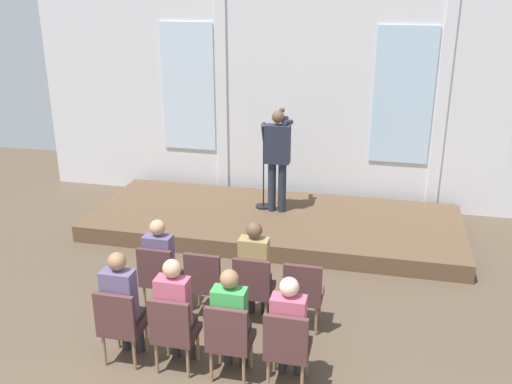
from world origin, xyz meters
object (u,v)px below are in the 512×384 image
at_px(chair_r0_c2, 253,286).
at_px(chair_r1_c0, 120,322).
at_px(mic_stand, 263,189).
at_px(chair_r0_c3, 303,291).
at_px(audience_r1_c0, 122,301).
at_px(audience_r1_c2, 231,317).
at_px(audience_r1_c3, 289,325).
at_px(chair_r1_c1, 174,329).
at_px(chair_r0_c1, 205,280).
at_px(audience_r0_c2, 255,267).
at_px(chair_r0_c0, 159,275).
at_px(chair_r1_c2, 229,337).
at_px(audience_r1_c1, 175,308).
at_px(chair_r1_c3, 287,345).
at_px(speaker, 277,154).
at_px(audience_r0_c0, 161,259).

xyz_separation_m(chair_r0_c2, chair_r1_c0, (-1.25, -1.12, 0.00)).
distance_m(mic_stand, chair_r0_c3, 3.44).
relative_size(audience_r1_c0, audience_r1_c2, 1.04).
bearing_deg(audience_r1_c0, audience_r1_c3, 0.11).
xyz_separation_m(chair_r1_c0, audience_r1_c0, (0.00, 0.08, 0.22)).
height_order(chair_r1_c0, audience_r1_c0, audience_r1_c0).
relative_size(chair_r1_c0, chair_r1_c1, 1.00).
bearing_deg(chair_r0_c1, audience_r1_c2, -58.96).
bearing_deg(audience_r0_c2, chair_r0_c0, -176.38).
bearing_deg(audience_r0_c2, chair_r1_c2, -90.00).
bearing_deg(mic_stand, audience_r0_c2, -79.57).
distance_m(chair_r0_c1, audience_r1_c1, 1.06).
bearing_deg(chair_r0_c3, chair_r1_c3, -90.00).
distance_m(chair_r1_c1, chair_r1_c3, 1.25).
distance_m(mic_stand, audience_r1_c0, 4.31).
relative_size(audience_r0_c2, audience_r1_c2, 1.05).
xyz_separation_m(speaker, audience_r0_c2, (0.32, -3.04, -0.57)).
height_order(chair_r0_c0, audience_r1_c1, audience_r1_c1).
bearing_deg(chair_r1_c3, chair_r1_c2, 180.00).
height_order(mic_stand, audience_r1_c3, mic_stand).
bearing_deg(mic_stand, chair_r1_c0, -98.78).
xyz_separation_m(chair_r0_c3, audience_r1_c3, (-0.00, -1.04, 0.18)).
bearing_deg(chair_r1_c1, chair_r1_c0, 180.00).
bearing_deg(chair_r0_c0, audience_r1_c1, -59.01).
relative_size(speaker, chair_r0_c3, 1.90).
bearing_deg(speaker, chair_r1_c1, -94.17).
bearing_deg(chair_r1_c0, chair_r0_c0, 90.00).
distance_m(audience_r0_c0, chair_r0_c3, 1.88).
relative_size(chair_r0_c1, chair_r1_c3, 1.00).
relative_size(speaker, chair_r1_c0, 1.90).
bearing_deg(mic_stand, chair_r1_c3, -74.51).
bearing_deg(chair_r1_c0, audience_r1_c3, 2.54).
bearing_deg(mic_stand, chair_r0_c0, -101.76).
height_order(chair_r0_c3, audience_r1_c3, audience_r1_c3).
bearing_deg(chair_r0_c1, chair_r0_c2, 0.00).
distance_m(chair_r0_c0, chair_r1_c0, 1.12).
bearing_deg(chair_r0_c3, speaker, 106.77).
xyz_separation_m(chair_r0_c1, chair_r0_c2, (0.62, 0.00, 0.00)).
bearing_deg(audience_r1_c0, audience_r0_c2, 41.87).
bearing_deg(mic_stand, audience_r0_c0, -102.06).
height_order(audience_r0_c0, audience_r1_c3, audience_r1_c3).
bearing_deg(audience_r1_c1, chair_r0_c2, 59.01).
bearing_deg(chair_r1_c2, audience_r1_c3, 7.57).
distance_m(chair_r0_c0, audience_r1_c1, 1.23).
relative_size(audience_r0_c0, chair_r0_c1, 1.36).
bearing_deg(chair_r0_c1, audience_r0_c0, 172.35).
xyz_separation_m(chair_r0_c2, audience_r1_c0, (-1.25, -1.04, 0.22)).
height_order(chair_r1_c2, audience_r1_c2, audience_r1_c2).
bearing_deg(audience_r1_c1, chair_r1_c0, -172.72).
height_order(chair_r1_c2, audience_r1_c3, audience_r1_c3).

